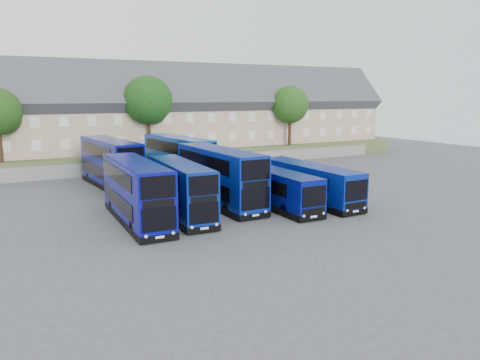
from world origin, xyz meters
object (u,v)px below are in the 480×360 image
at_px(coach_east_a, 274,188).
at_px(tree_far, 297,103).
at_px(tree_east, 291,106).
at_px(tree_mid, 149,102).
at_px(dd_front_left, 137,193).
at_px(dd_front_mid, 181,191).

bearing_deg(coach_east_a, tree_far, 53.21).
bearing_deg(coach_east_a, tree_east, 54.08).
height_order(coach_east_a, tree_mid, tree_mid).
height_order(dd_front_left, dd_front_mid, dd_front_left).
height_order(dd_front_left, tree_far, tree_far).
distance_m(dd_front_left, tree_mid, 25.07).
relative_size(tree_east, tree_far, 0.94).
bearing_deg(tree_east, dd_front_left, -141.72).
height_order(coach_east_a, tree_far, tree_far).
relative_size(dd_front_mid, tree_far, 1.18).
bearing_deg(dd_front_left, dd_front_mid, 2.89).
relative_size(dd_front_left, dd_front_mid, 1.07).
distance_m(dd_front_left, tree_far, 45.55).
bearing_deg(tree_far, dd_front_left, -139.47).
height_order(dd_front_mid, tree_east, tree_east).
bearing_deg(tree_mid, dd_front_left, -110.06).
relative_size(tree_mid, tree_east, 1.12).
xyz_separation_m(coach_east_a, tree_mid, (-2.76, 23.36, 6.59)).
xyz_separation_m(dd_front_left, dd_front_mid, (3.33, 0.05, -0.16)).
xyz_separation_m(tree_mid, tree_east, (20.00, -0.50, -0.68)).
distance_m(dd_front_mid, tree_mid, 24.15).
relative_size(dd_front_left, tree_east, 1.34).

